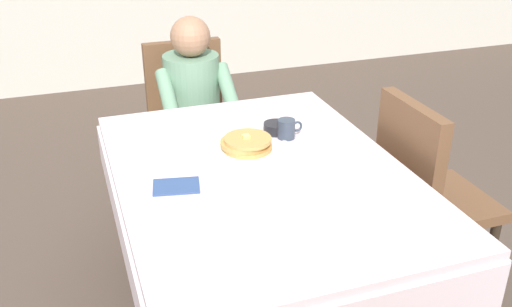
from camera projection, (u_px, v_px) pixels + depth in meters
dining_table_main at (261, 190)px, 2.28m from camera, size 1.12×1.52×0.74m
chair_diner at (189, 114)px, 3.32m from camera, size 0.44×0.45×0.93m
diner_person at (194, 100)px, 3.13m from camera, size 0.40×0.43×1.12m
chair_right_side at (424, 186)px, 2.56m from camera, size 0.45×0.44×0.93m
plate_breakfast at (246, 151)px, 2.38m from camera, size 0.28×0.28×0.02m
breakfast_stack at (246, 143)px, 2.37m from camera, size 0.21×0.21×0.06m
cup_coffee at (287, 129)px, 2.50m from camera, size 0.11×0.08×0.08m
bowl_butter at (276, 128)px, 2.56m from camera, size 0.11×0.11×0.04m
syrup_pitcher at (172, 136)px, 2.44m from camera, size 0.08×0.08×0.07m
fork_left_of_plate at (203, 161)px, 2.31m from camera, size 0.02×0.18×0.00m
knife_right_of_plate at (291, 148)px, 2.42m from camera, size 0.02×0.20×0.00m
spoon_near_edge at (283, 188)px, 2.11m from camera, size 0.15×0.04×0.00m
napkin_folded at (176, 186)px, 2.12m from camera, size 0.19×0.15×0.01m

